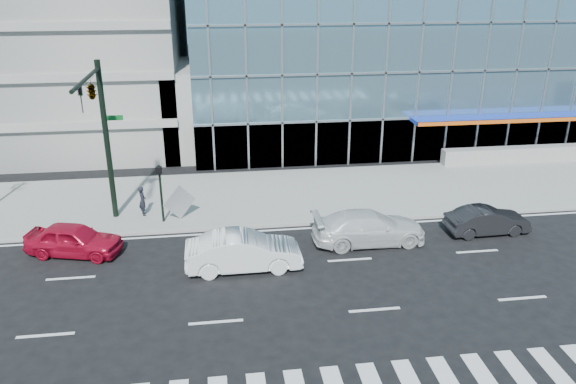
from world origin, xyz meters
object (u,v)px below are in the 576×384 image
object	(u,v)px
ped_signal_post	(160,185)
white_sedan	(244,251)
white_suv	(369,227)
dark_sedan	(487,221)
pedestrian	(143,201)
tilted_panel	(180,202)
traffic_signal	(97,108)
red_sedan	(74,240)

from	to	relation	value
ped_signal_post	white_sedan	bearing A→B (deg)	-53.32
ped_signal_post	white_suv	bearing A→B (deg)	-18.95
white_suv	dark_sedan	xyz separation A→B (m)	(6.00, 0.21, -0.11)
dark_sedan	pedestrian	world-z (taller)	pedestrian
white_suv	tilted_panel	bearing A→B (deg)	66.86
traffic_signal	white_sedan	xyz separation A→B (m)	(6.27, -4.69, -5.35)
white_sedan	dark_sedan	xyz separation A→B (m)	(12.00, 1.92, -0.15)
dark_sedan	pedestrian	bearing A→B (deg)	73.99
traffic_signal	white_suv	bearing A→B (deg)	-13.66
white_suv	tilted_panel	size ratio (longest dim) A/B	4.11
traffic_signal	pedestrian	bearing A→B (deg)	44.64
ped_signal_post	white_sedan	xyz separation A→B (m)	(3.77, -5.07, -1.32)
traffic_signal	red_sedan	xyz separation A→B (m)	(-1.25, -2.35, -5.44)
red_sedan	pedestrian	distance (m)	4.61
traffic_signal	red_sedan	bearing A→B (deg)	-117.99
traffic_signal	white_sedan	bearing A→B (deg)	-36.81
red_sedan	tilted_panel	world-z (taller)	tilted_panel
traffic_signal	dark_sedan	world-z (taller)	traffic_signal
ped_signal_post	white_suv	distance (m)	10.42
white_sedan	traffic_signal	bearing A→B (deg)	52.65
white_suv	traffic_signal	bearing A→B (deg)	75.35
traffic_signal	red_sedan	world-z (taller)	traffic_signal
ped_signal_post	white_suv	world-z (taller)	ped_signal_post
dark_sedan	pedestrian	xyz separation A→B (m)	(-16.85, 4.17, 0.27)
white_suv	dark_sedan	bearing A→B (deg)	-88.96
ped_signal_post	dark_sedan	world-z (taller)	ped_signal_post
white_sedan	red_sedan	distance (m)	7.88
white_sedan	red_sedan	xyz separation A→B (m)	(-7.52, 2.35, -0.09)
red_sedan	pedestrian	world-z (taller)	pedestrian
white_suv	white_sedan	distance (m)	6.24
traffic_signal	white_suv	size ratio (longest dim) A/B	1.50
ped_signal_post	tilted_panel	world-z (taller)	ped_signal_post
tilted_panel	red_sedan	bearing A→B (deg)	-176.95
traffic_signal	white_suv	distance (m)	13.73
pedestrian	tilted_panel	world-z (taller)	tilted_panel
white_suv	red_sedan	bearing A→B (deg)	86.31
white_suv	red_sedan	size ratio (longest dim) A/B	1.25
ped_signal_post	tilted_panel	xyz separation A→B (m)	(0.86, 0.27, -1.07)
white_suv	ped_signal_post	bearing A→B (deg)	70.06
traffic_signal	tilted_panel	distance (m)	6.13
tilted_panel	traffic_signal	bearing A→B (deg)	160.93
white_sedan	pedestrian	distance (m)	7.79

